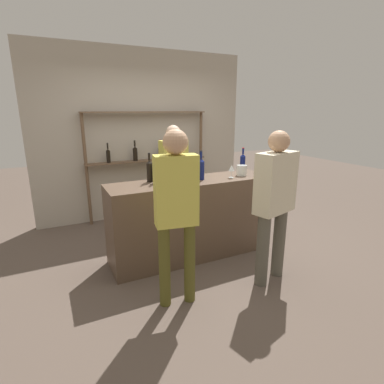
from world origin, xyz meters
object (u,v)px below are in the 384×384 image
(wine_glass, at_px, (232,168))
(customer_right, at_px, (275,197))
(ice_bucket, at_px, (186,172))
(cork_jar, at_px, (242,170))
(server_behind_counter, at_px, (174,171))
(counter_bottle_1, at_px, (168,172))
(counter_bottle_3, at_px, (157,173))
(counter_bottle_4, at_px, (243,163))
(counter_bottle_0, at_px, (201,168))
(counter_bottle_2, at_px, (150,170))
(customer_left, at_px, (176,205))

(wine_glass, xyz_separation_m, customer_right, (0.01, -0.81, -0.17))
(ice_bucket, height_order, cork_jar, ice_bucket)
(wine_glass, relative_size, server_behind_counter, 0.10)
(wine_glass, relative_size, ice_bucket, 0.73)
(counter_bottle_1, height_order, counter_bottle_3, counter_bottle_1)
(counter_bottle_1, relative_size, customer_right, 0.21)
(wine_glass, bearing_deg, counter_bottle_4, 32.94)
(counter_bottle_3, xyz_separation_m, counter_bottle_4, (1.24, 0.04, 0.02))
(counter_bottle_3, bearing_deg, counter_bottle_0, -7.92)
(counter_bottle_2, bearing_deg, ice_bucket, -23.17)
(server_behind_counter, bearing_deg, counter_bottle_0, -3.89)
(counter_bottle_4, distance_m, server_behind_counter, 1.02)
(counter_bottle_0, xyz_separation_m, customer_left, (-0.68, -0.82, -0.13))
(wine_glass, distance_m, customer_right, 0.82)
(counter_bottle_1, bearing_deg, counter_bottle_4, 6.19)
(cork_jar, xyz_separation_m, server_behind_counter, (-0.61, 0.84, -0.10))
(counter_bottle_1, height_order, counter_bottle_4, counter_bottle_1)
(server_behind_counter, height_order, customer_left, customer_left)
(counter_bottle_3, distance_m, counter_bottle_4, 1.24)
(counter_bottle_4, height_order, customer_right, customer_right)
(counter_bottle_3, bearing_deg, cork_jar, -5.06)
(counter_bottle_4, bearing_deg, counter_bottle_2, 178.24)
(counter_bottle_2, distance_m, counter_bottle_3, 0.10)
(ice_bucket, bearing_deg, counter_bottle_2, 156.83)
(counter_bottle_0, distance_m, ice_bucket, 0.21)
(counter_bottle_3, xyz_separation_m, customer_left, (-0.14, -0.90, -0.11))
(ice_bucket, height_order, customer_right, customer_right)
(counter_bottle_3, bearing_deg, ice_bucket, -14.43)
(counter_bottle_0, height_order, counter_bottle_2, counter_bottle_0)
(ice_bucket, relative_size, customer_left, 0.13)
(counter_bottle_2, distance_m, customer_left, 0.99)
(wine_glass, relative_size, customer_right, 0.10)
(wine_glass, bearing_deg, customer_right, -89.43)
(counter_bottle_2, relative_size, wine_glass, 2.12)
(counter_bottle_4, relative_size, wine_glass, 2.09)
(counter_bottle_2, bearing_deg, customer_left, -94.75)
(counter_bottle_0, distance_m, customer_left, 1.08)
(counter_bottle_2, height_order, ice_bucket, counter_bottle_2)
(ice_bucket, relative_size, customer_right, 0.14)
(counter_bottle_3, distance_m, customer_left, 0.92)
(cork_jar, distance_m, customer_right, 0.89)
(server_behind_counter, xyz_separation_m, customer_left, (-0.67, -1.64, 0.04))
(counter_bottle_0, height_order, wine_glass, counter_bottle_0)
(counter_bottle_1, xyz_separation_m, customer_right, (0.83, -0.88, -0.18))
(cork_jar, bearing_deg, counter_bottle_4, 51.57)
(counter_bottle_0, bearing_deg, customer_left, -129.66)
(customer_right, bearing_deg, customer_left, 71.31)
(wine_glass, xyz_separation_m, ice_bucket, (-0.60, 0.07, -0.01))
(counter_bottle_4, distance_m, ice_bucket, 0.92)
(counter_bottle_1, bearing_deg, customer_right, -46.80)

